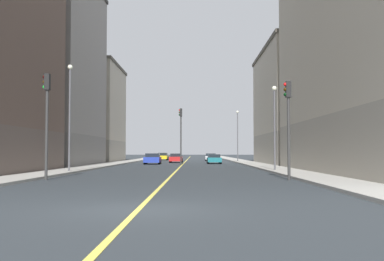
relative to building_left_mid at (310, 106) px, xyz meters
name	(u,v)px	position (x,y,z in m)	size (l,w,h in m)	color
ground_plane	(139,210)	(-15.39, -43.46, -6.98)	(400.00, 400.00, 0.00)	#292F33
sidewalk_left	(247,163)	(-6.99, 5.54, -6.90)	(2.72, 168.00, 0.15)	#9E9B93
sidewalk_right	(120,163)	(-23.78, 5.54, -6.90)	(2.72, 168.00, 0.15)	#9E9B93
lane_center_stripe	(184,163)	(-15.39, 5.54, -6.97)	(0.16, 154.00, 0.01)	#E5D14C
building_left_mid	(310,106)	(0.00, 0.00, 0.00)	(11.57, 19.55, 13.94)	#9D9688
building_right_midblock	(40,70)	(-30.77, -6.02, 3.39)	(11.57, 17.24, 20.71)	slate
building_right_distant	(80,113)	(-30.77, 11.97, 0.15)	(11.57, 14.59, 14.24)	#9D9688
traffic_light_left_near	(288,115)	(-8.77, -30.64, -3.43)	(0.40, 0.32, 5.42)	#2D2D2D
traffic_light_right_near	(47,111)	(-22.04, -30.64, -3.18)	(0.40, 0.32, 5.84)	#2D2D2D
traffic_light_median_far	(181,129)	(-15.54, -2.68, -2.81)	(0.40, 0.32, 6.50)	#2D2D2D
street_lamp_left_near	(275,118)	(-7.75, -20.26, -2.86)	(0.36, 0.36, 6.47)	#4C4C51
street_lamp_right_near	(70,107)	(-23.02, -22.35, -2.17)	(0.36, 0.36, 7.76)	#4C4C51
street_lamp_left_far	(238,131)	(-7.75, 11.18, -2.42)	(0.36, 0.36, 7.30)	#4C4C51
car_silver	(211,157)	(-11.30, 22.10, -6.38)	(1.89, 4.25, 1.21)	silver
car_red	(176,158)	(-16.55, 8.79, -6.36)	(1.79, 4.51, 1.26)	red
car_teal	(214,159)	(-11.49, 3.18, -6.39)	(1.80, 4.30, 1.19)	#196670
car_yellow	(163,157)	(-19.62, 26.31, -6.34)	(1.88, 4.00, 1.29)	gold
car_blue	(153,159)	(-19.07, 0.71, -6.33)	(1.98, 4.20, 1.31)	#23389E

